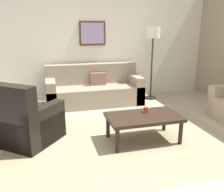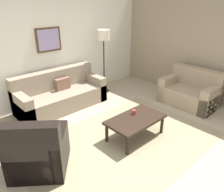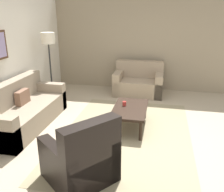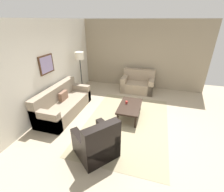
% 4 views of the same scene
% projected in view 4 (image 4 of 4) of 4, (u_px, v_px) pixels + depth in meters
% --- Properties ---
extents(ground_plane, '(8.00, 8.00, 0.00)m').
position_uv_depth(ground_plane, '(127.00, 123.00, 4.69)').
color(ground_plane, tan).
extents(rear_partition, '(6.00, 0.12, 2.80)m').
position_uv_depth(rear_partition, '(44.00, 70.00, 4.74)').
color(rear_partition, silver).
rests_on(rear_partition, ground_plane).
extents(stone_feature_panel, '(0.12, 5.20, 2.80)m').
position_uv_depth(stone_feature_panel, '(142.00, 55.00, 6.67)').
color(stone_feature_panel, gray).
rests_on(stone_feature_panel, ground_plane).
extents(area_rug, '(3.44, 2.33, 0.01)m').
position_uv_depth(area_rug, '(127.00, 122.00, 4.69)').
color(area_rug, gray).
rests_on(area_rug, ground_plane).
extents(couch_main, '(2.11, 0.86, 0.88)m').
position_uv_depth(couch_main, '(63.00, 104.00, 5.08)').
color(couch_main, gray).
rests_on(couch_main, ground_plane).
extents(couch_loveseat, '(0.85, 1.31, 0.88)m').
position_uv_depth(couch_loveseat, '(138.00, 84.00, 6.69)').
color(couch_loveseat, gray).
rests_on(couch_loveseat, ground_plane).
extents(armchair_leather, '(1.13, 1.13, 0.95)m').
position_uv_depth(armchair_leather, '(97.00, 145.00, 3.43)').
color(armchair_leather, black).
rests_on(armchair_leather, ground_plane).
extents(coffee_table, '(1.10, 0.64, 0.41)m').
position_uv_depth(coffee_table, '(130.00, 107.00, 4.81)').
color(coffee_table, black).
rests_on(coffee_table, ground_plane).
extents(cup, '(0.07, 0.07, 0.09)m').
position_uv_depth(cup, '(126.00, 102.00, 4.88)').
color(cup, '#B2332D').
rests_on(cup, coffee_table).
extents(lamp_standing, '(0.32, 0.32, 1.71)m').
position_uv_depth(lamp_standing, '(80.00, 60.00, 5.81)').
color(lamp_standing, black).
rests_on(lamp_standing, ground_plane).
extents(framed_artwork, '(0.61, 0.04, 0.55)m').
position_uv_depth(framed_artwork, '(46.00, 64.00, 4.69)').
color(framed_artwork, '#472D1C').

